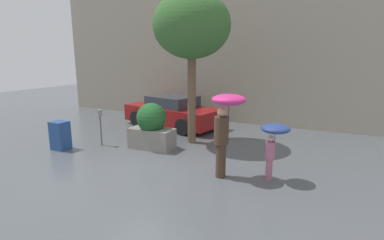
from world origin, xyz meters
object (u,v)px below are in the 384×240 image
object	(u,v)px
parked_car_near	(173,112)
street_tree	(192,27)
planter_box	(152,127)
newspaper_box	(60,135)
person_adult	(225,118)
parking_meter	(100,120)
person_child	(274,136)

from	to	relation	value
parked_car_near	street_tree	xyz separation A→B (m)	(1.75, -1.79, 3.21)
planter_box	newspaper_box	world-z (taller)	planter_box
person_adult	parking_meter	world-z (taller)	person_adult
person_child	newspaper_box	distance (m)	6.56
parked_car_near	street_tree	size ratio (longest dim) A/B	0.88
street_tree	person_child	bearing A→B (deg)	-33.36
parking_meter	parked_car_near	bearing A→B (deg)	76.94
parking_meter	planter_box	bearing A→B (deg)	15.11
person_adult	person_child	bearing A→B (deg)	-10.14
planter_box	person_adult	xyz separation A→B (m)	(2.86, -1.18, 0.76)
planter_box	parked_car_near	world-z (taller)	planter_box
person_adult	parked_car_near	world-z (taller)	person_adult
planter_box	newspaper_box	bearing A→B (deg)	-152.49
street_tree	newspaper_box	world-z (taller)	street_tree
person_adult	newspaper_box	distance (m)	5.52
planter_box	person_adult	distance (m)	3.19
planter_box	newspaper_box	distance (m)	2.90
planter_box	street_tree	bearing A→B (deg)	53.62
planter_box	person_adult	bearing A→B (deg)	-22.32
street_tree	newspaper_box	xyz separation A→B (m)	(-3.41, -2.49, -3.37)
person_child	newspaper_box	bearing A→B (deg)	-162.48
newspaper_box	person_child	bearing A→B (deg)	3.90
street_tree	newspaper_box	distance (m)	5.40
street_tree	parking_meter	world-z (taller)	street_tree
parked_car_near	street_tree	world-z (taller)	street_tree
parked_car_near	newspaper_box	distance (m)	4.60
person_child	planter_box	bearing A→B (deg)	-179.03
person_adult	newspaper_box	xyz separation A→B (m)	(-5.42, -0.16, -1.02)
street_tree	person_adult	bearing A→B (deg)	-49.23
street_tree	newspaper_box	bearing A→B (deg)	-143.87
person_child	street_tree	xyz separation A→B (m)	(-3.11, 2.05, 2.72)
parked_car_near	newspaper_box	xyz separation A→B (m)	(-1.66, -4.28, -0.16)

